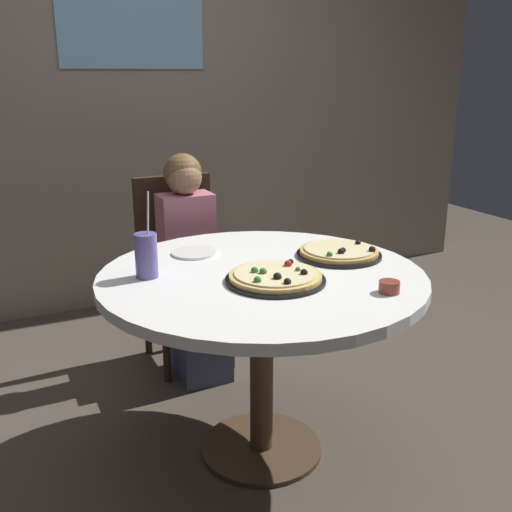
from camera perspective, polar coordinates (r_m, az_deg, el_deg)
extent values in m
plane|color=#4C4238|center=(2.52, 0.51, -17.95)|extent=(8.00, 8.00, 0.00)
cube|color=gray|center=(3.85, -12.36, 16.76)|extent=(5.20, 0.12, 2.90)
cube|color=#8CBFE5|center=(3.81, -11.81, 21.90)|extent=(0.86, 0.02, 0.64)
cylinder|color=white|center=(2.19, 0.56, -2.10)|extent=(1.20, 1.20, 0.04)
cylinder|color=#4C3826|center=(2.33, 0.54, -10.59)|extent=(0.09, 0.09, 0.69)
cylinder|color=#4C3826|center=(2.52, 0.51, -17.76)|extent=(0.48, 0.48, 0.02)
cube|color=#382619|center=(3.05, -6.63, -2.56)|extent=(0.40, 0.40, 0.04)
cube|color=#382619|center=(3.13, -7.85, 2.93)|extent=(0.40, 0.04, 0.52)
cylinder|color=#382619|center=(2.94, -8.57, -8.18)|extent=(0.04, 0.04, 0.41)
cylinder|color=#382619|center=(3.04, -2.38, -7.10)|extent=(0.04, 0.04, 0.41)
cylinder|color=#382619|center=(3.24, -10.33, -5.80)|extent=(0.04, 0.04, 0.41)
cylinder|color=#382619|center=(3.33, -4.66, -4.90)|extent=(0.04, 0.04, 0.41)
cube|color=#3F4766|center=(2.98, -5.49, -7.22)|extent=(0.24, 0.32, 0.45)
cube|color=#CC728C|center=(2.96, -6.66, 1.71)|extent=(0.26, 0.16, 0.44)
sphere|color=#997051|center=(2.89, -6.86, 7.45)|extent=(0.17, 0.17, 0.17)
sphere|color=brown|center=(2.91, -7.01, 7.89)|extent=(0.18, 0.18, 0.18)
cylinder|color=black|center=(2.09, 1.89, -2.30)|extent=(0.35, 0.35, 0.01)
cylinder|color=#D8B266|center=(2.08, 1.89, -1.93)|extent=(0.32, 0.32, 0.02)
cylinder|color=beige|center=(2.08, 1.89, -1.65)|extent=(0.29, 0.29, 0.01)
sphere|color=black|center=(2.18, 3.32, -0.57)|extent=(0.02, 0.02, 0.02)
sphere|color=black|center=(2.02, 2.05, -2.00)|extent=(0.03, 0.03, 0.03)
sphere|color=#B2231E|center=(2.15, 3.07, -0.78)|extent=(0.03, 0.03, 0.03)
sphere|color=#387F33|center=(2.07, 0.68, -1.50)|extent=(0.03, 0.03, 0.03)
sphere|color=black|center=(1.97, 3.01, -2.48)|extent=(0.03, 0.03, 0.03)
sphere|color=#387F33|center=(1.99, 0.15, -2.31)|extent=(0.03, 0.03, 0.03)
sphere|color=black|center=(2.07, 4.60, -1.58)|extent=(0.03, 0.03, 0.03)
sphere|color=#387F33|center=(2.10, 4.02, -1.29)|extent=(0.02, 0.02, 0.02)
sphere|color=#387F33|center=(2.08, -0.13, -1.40)|extent=(0.03, 0.03, 0.03)
cylinder|color=black|center=(2.40, 7.90, 0.12)|extent=(0.34, 0.34, 0.01)
cylinder|color=tan|center=(2.39, 7.91, 0.44)|extent=(0.31, 0.31, 0.02)
cylinder|color=beige|center=(2.39, 7.92, 0.69)|extent=(0.28, 0.28, 0.01)
sphere|color=black|center=(2.37, 11.01, 0.60)|extent=(0.03, 0.03, 0.03)
sphere|color=black|center=(2.46, 9.69, 1.26)|extent=(0.02, 0.02, 0.02)
sphere|color=black|center=(2.32, 8.10, 0.40)|extent=(0.03, 0.03, 0.03)
sphere|color=black|center=(2.34, 8.30, 0.54)|extent=(0.02, 0.02, 0.02)
sphere|color=#387F33|center=(2.28, 7.03, 0.14)|extent=(0.02, 0.02, 0.02)
cylinder|color=#6659A5|center=(2.15, -10.41, 0.04)|extent=(0.08, 0.08, 0.16)
cylinder|color=white|center=(2.12, -10.27, 3.13)|extent=(0.03, 0.03, 0.22)
cylinder|color=brown|center=(2.03, 12.58, -2.89)|extent=(0.07, 0.07, 0.04)
cylinder|color=white|center=(2.42, -5.91, 0.31)|extent=(0.18, 0.18, 0.01)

